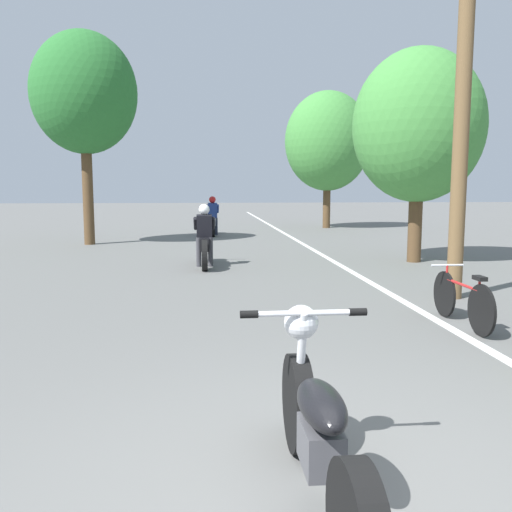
{
  "coord_description": "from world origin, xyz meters",
  "views": [
    {
      "loc": [
        -0.65,
        -2.67,
        1.75
      ],
      "look_at": [
        -0.01,
        4.04,
        0.9
      ],
      "focal_mm": 38.0,
      "sensor_mm": 36.0,
      "label": 1
    }
  ],
  "objects_px": {
    "roadside_tree_right_near": "(419,126)",
    "motorcycle_rider_lead": "(205,243)",
    "roadside_tree_right_far": "(328,141)",
    "motorcycle_foreground": "(319,432)",
    "motorcycle_rider_far": "(213,220)",
    "bicycle_parked": "(462,300)",
    "roadside_tree_left": "(84,94)",
    "utility_pole": "(462,110)"
  },
  "relations": [
    {
      "from": "bicycle_parked",
      "to": "utility_pole",
      "type": "bearing_deg",
      "value": 67.4
    },
    {
      "from": "motorcycle_rider_lead",
      "to": "bicycle_parked",
      "type": "bearing_deg",
      "value": -59.86
    },
    {
      "from": "roadside_tree_right_far",
      "to": "motorcycle_foreground",
      "type": "xyz_separation_m",
      "value": [
        -4.69,
        -20.47,
        -3.28
      ]
    },
    {
      "from": "roadside_tree_right_far",
      "to": "roadside_tree_left",
      "type": "distance_m",
      "value": 10.79
    },
    {
      "from": "roadside_tree_right_near",
      "to": "bicycle_parked",
      "type": "distance_m",
      "value": 6.71
    },
    {
      "from": "utility_pole",
      "to": "motorcycle_rider_far",
      "type": "bearing_deg",
      "value": 107.12
    },
    {
      "from": "utility_pole",
      "to": "motorcycle_rider_lead",
      "type": "relative_size",
      "value": 2.74
    },
    {
      "from": "utility_pole",
      "to": "bicycle_parked",
      "type": "relative_size",
      "value": 3.49
    },
    {
      "from": "roadside_tree_right_far",
      "to": "motorcycle_foreground",
      "type": "height_order",
      "value": "roadside_tree_right_far"
    },
    {
      "from": "motorcycle_foreground",
      "to": "bicycle_parked",
      "type": "xyz_separation_m",
      "value": [
        2.64,
        3.71,
        -0.09
      ]
    },
    {
      "from": "utility_pole",
      "to": "motorcycle_rider_far",
      "type": "relative_size",
      "value": 2.74
    },
    {
      "from": "utility_pole",
      "to": "motorcycle_rider_lead",
      "type": "height_order",
      "value": "utility_pole"
    },
    {
      "from": "motorcycle_foreground",
      "to": "motorcycle_rider_lead",
      "type": "height_order",
      "value": "motorcycle_rider_lead"
    },
    {
      "from": "roadside_tree_left",
      "to": "motorcycle_rider_far",
      "type": "relative_size",
      "value": 3.08
    },
    {
      "from": "roadside_tree_left",
      "to": "motorcycle_foreground",
      "type": "relative_size",
      "value": 3.08
    },
    {
      "from": "motorcycle_foreground",
      "to": "motorcycle_rider_lead",
      "type": "bearing_deg",
      "value": 93.77
    },
    {
      "from": "roadside_tree_right_near",
      "to": "bicycle_parked",
      "type": "relative_size",
      "value": 3.03
    },
    {
      "from": "utility_pole",
      "to": "bicycle_parked",
      "type": "height_order",
      "value": "utility_pole"
    },
    {
      "from": "roadside_tree_right_near",
      "to": "motorcycle_rider_far",
      "type": "bearing_deg",
      "value": 121.06
    },
    {
      "from": "motorcycle_rider_far",
      "to": "bicycle_parked",
      "type": "height_order",
      "value": "motorcycle_rider_far"
    },
    {
      "from": "utility_pole",
      "to": "roadside_tree_left",
      "type": "xyz_separation_m",
      "value": [
        -7.51,
        8.96,
        1.62
      ]
    },
    {
      "from": "motorcycle_rider_far",
      "to": "motorcycle_rider_lead",
      "type": "bearing_deg",
      "value": -92.17
    },
    {
      "from": "roadside_tree_right_near",
      "to": "motorcycle_rider_lead",
      "type": "xyz_separation_m",
      "value": [
        -4.95,
        -0.25,
        -2.62
      ]
    },
    {
      "from": "roadside_tree_right_far",
      "to": "motorcycle_rider_far",
      "type": "xyz_separation_m",
      "value": [
        -5.0,
        -3.19,
        -3.17
      ]
    },
    {
      "from": "roadside_tree_right_near",
      "to": "motorcycle_rider_far",
      "type": "xyz_separation_m",
      "value": [
        -4.65,
        7.71,
        -2.61
      ]
    },
    {
      "from": "roadside_tree_right_far",
      "to": "bicycle_parked",
      "type": "distance_m",
      "value": 17.22
    },
    {
      "from": "utility_pole",
      "to": "motorcycle_rider_far",
      "type": "distance_m",
      "value": 12.65
    },
    {
      "from": "motorcycle_rider_lead",
      "to": "roadside_tree_left",
      "type": "bearing_deg",
      "value": 125.16
    },
    {
      "from": "roadside_tree_left",
      "to": "motorcycle_rider_far",
      "type": "xyz_separation_m",
      "value": [
        3.85,
        2.92,
        -4.0
      ]
    },
    {
      "from": "motorcycle_foreground",
      "to": "motorcycle_rider_lead",
      "type": "relative_size",
      "value": 1.0
    },
    {
      "from": "roadside_tree_right_far",
      "to": "motorcycle_rider_lead",
      "type": "height_order",
      "value": "roadside_tree_right_far"
    },
    {
      "from": "roadside_tree_right_near",
      "to": "bicycle_parked",
      "type": "xyz_separation_m",
      "value": [
        -1.69,
        -5.86,
        -2.81
      ]
    },
    {
      "from": "roadside_tree_left",
      "to": "motorcycle_rider_far",
      "type": "height_order",
      "value": "roadside_tree_left"
    },
    {
      "from": "roadside_tree_right_far",
      "to": "motorcycle_foreground",
      "type": "bearing_deg",
      "value": -102.91
    },
    {
      "from": "roadside_tree_right_far",
      "to": "motorcycle_rider_lead",
      "type": "relative_size",
      "value": 2.81
    },
    {
      "from": "roadside_tree_right_near",
      "to": "bicycle_parked",
      "type": "height_order",
      "value": "roadside_tree_right_near"
    },
    {
      "from": "roadside_tree_right_near",
      "to": "motorcycle_foreground",
      "type": "xyz_separation_m",
      "value": [
        -4.33,
        -9.57,
        -2.72
      ]
    },
    {
      "from": "roadside_tree_right_far",
      "to": "motorcycle_rider_lead",
      "type": "xyz_separation_m",
      "value": [
        -5.31,
        -11.15,
        -3.18
      ]
    },
    {
      "from": "roadside_tree_right_near",
      "to": "motorcycle_rider_lead",
      "type": "bearing_deg",
      "value": -177.14
    },
    {
      "from": "roadside_tree_right_near",
      "to": "roadside_tree_left",
      "type": "height_order",
      "value": "roadside_tree_left"
    },
    {
      "from": "utility_pole",
      "to": "motorcycle_foreground",
      "type": "height_order",
      "value": "utility_pole"
    },
    {
      "from": "motorcycle_foreground",
      "to": "roadside_tree_right_far",
      "type": "bearing_deg",
      "value": 77.09
    }
  ]
}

